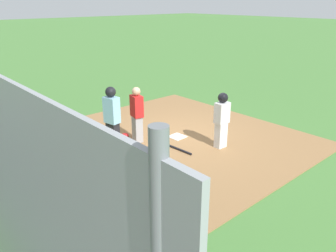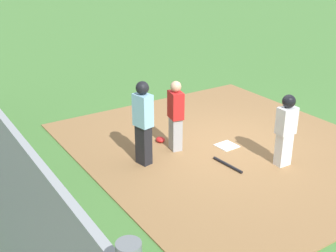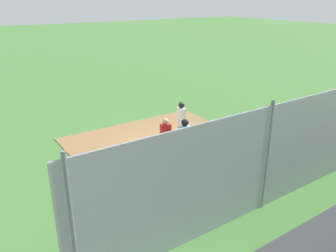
# 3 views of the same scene
# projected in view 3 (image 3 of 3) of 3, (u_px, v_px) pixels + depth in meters

# --- Properties ---
(ground_plane) EXTENTS (140.00, 140.00, 0.00)m
(ground_plane) POSITION_uv_depth(u_px,v_px,m) (162.00, 145.00, 14.53)
(ground_plane) COLOR #477A38
(dirt_infield) EXTENTS (7.20, 6.40, 0.03)m
(dirt_infield) POSITION_uv_depth(u_px,v_px,m) (162.00, 145.00, 14.53)
(dirt_infield) COLOR olive
(dirt_infield) RESTS_ON ground_plane
(home_plate) EXTENTS (0.46, 0.46, 0.02)m
(home_plate) POSITION_uv_depth(u_px,v_px,m) (162.00, 144.00, 14.52)
(home_plate) COLOR white
(home_plate) RESTS_ON dirt_infield
(catcher) EXTENTS (0.43, 0.33, 1.61)m
(catcher) POSITION_uv_depth(u_px,v_px,m) (166.00, 137.00, 13.11)
(catcher) COLOR #9E9EA3
(catcher) RESTS_ON dirt_infield
(umpire) EXTENTS (0.42, 0.33, 1.81)m
(umpire) POSITION_uv_depth(u_px,v_px,m) (185.00, 141.00, 12.45)
(umpire) COLOR black
(umpire) RESTS_ON dirt_infield
(runner) EXTENTS (0.27, 0.39, 1.56)m
(runner) POSITION_uv_depth(u_px,v_px,m) (181.00, 117.00, 15.21)
(runner) COLOR silver
(runner) RESTS_ON dirt_infield
(baseball_bat) EXTENTS (0.83, 0.12, 0.06)m
(baseball_bat) POSITION_uv_depth(u_px,v_px,m) (185.00, 145.00, 14.44)
(baseball_bat) COLOR black
(baseball_bat) RESTS_ON dirt_infield
(catcher_mask) EXTENTS (0.24, 0.20, 0.12)m
(catcher_mask) POSITION_uv_depth(u_px,v_px,m) (156.00, 159.00, 13.06)
(catcher_mask) COLOR red
(catcher_mask) RESTS_ON dirt_infield
(backstop_fence) EXTENTS (12.00, 0.10, 3.35)m
(backstop_fence) POSITION_uv_depth(u_px,v_px,m) (267.00, 159.00, 9.73)
(backstop_fence) COLOR #93999E
(backstop_fence) RESTS_ON ground_plane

